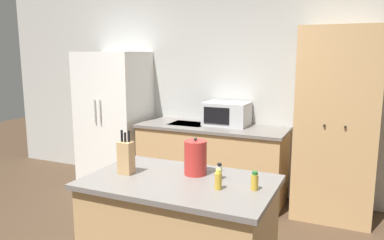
{
  "coord_description": "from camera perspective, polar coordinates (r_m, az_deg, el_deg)",
  "views": [
    {
      "loc": [
        1.44,
        -2.15,
        1.75
      ],
      "look_at": [
        -0.15,
        1.4,
        1.05
      ],
      "focal_mm": 35.0,
      "sensor_mm": 36.0,
      "label": 1
    }
  ],
  "objects": [
    {
      "name": "wall_back",
      "position": [
        4.73,
        6.35,
        4.66
      ],
      "size": [
        7.2,
        0.06,
        2.6
      ],
      "color": "#B2B2AD",
      "rests_on": "ground_plane"
    },
    {
      "name": "refrigerator",
      "position": [
        5.16,
        -11.71,
        0.3
      ],
      "size": [
        0.85,
        0.7,
        1.77
      ],
      "color": "white",
      "rests_on": "ground_plane"
    },
    {
      "name": "back_counter",
      "position": [
        4.61,
        3.01,
        -6.26
      ],
      "size": [
        1.8,
        0.69,
        0.89
      ],
      "color": "tan",
      "rests_on": "ground_plane"
    },
    {
      "name": "pantry_cabinet",
      "position": [
        4.21,
        21.15,
        -0.64
      ],
      "size": [
        0.8,
        0.64,
        2.02
      ],
      "color": "tan",
      "rests_on": "ground_plane"
    },
    {
      "name": "microwave",
      "position": [
        4.53,
        5.34,
        0.97
      ],
      "size": [
        0.52,
        0.4,
        0.28
      ],
      "color": "#B2B5B7",
      "rests_on": "back_counter"
    },
    {
      "name": "knife_block",
      "position": [
        2.65,
        -10.03,
        -5.6
      ],
      "size": [
        0.1,
        0.08,
        0.31
      ],
      "color": "tan",
      "rests_on": "kitchen_island"
    },
    {
      "name": "spice_bottle_tall_dark",
      "position": [
        2.34,
        4.02,
        -9.12
      ],
      "size": [
        0.04,
        0.04,
        0.13
      ],
      "color": "gold",
      "rests_on": "kitchen_island"
    },
    {
      "name": "spice_bottle_short_red",
      "position": [
        2.52,
        4.19,
        -7.87
      ],
      "size": [
        0.04,
        0.04,
        0.11
      ],
      "color": "beige",
      "rests_on": "kitchen_island"
    },
    {
      "name": "spice_bottle_amber_oil",
      "position": [
        2.36,
        9.52,
        -9.21
      ],
      "size": [
        0.05,
        0.05,
        0.12
      ],
      "color": "gold",
      "rests_on": "kitchen_island"
    },
    {
      "name": "kettle",
      "position": [
        2.6,
        0.53,
        -5.75
      ],
      "size": [
        0.16,
        0.16,
        0.26
      ],
      "color": "#B72D28",
      "rests_on": "kitchen_island"
    }
  ]
}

